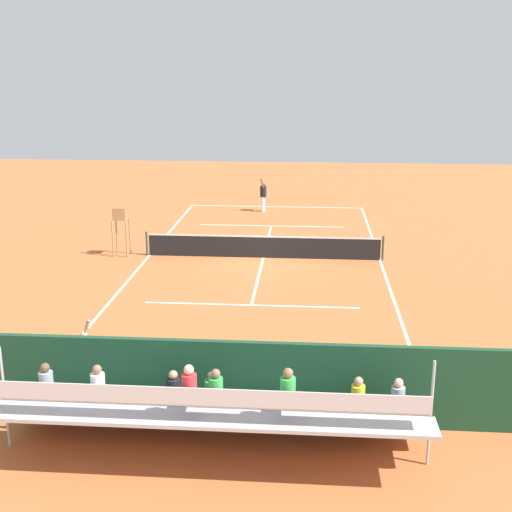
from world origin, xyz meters
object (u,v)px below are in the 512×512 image
Objects in this scene: tennis_net at (263,247)px; umpire_chair at (120,226)px; courtside_bench at (356,389)px; tennis_player at (263,194)px; equipment_bag at (285,403)px; tennis_racket at (254,210)px; line_judge at (86,357)px; bleacher_stand at (215,411)px; tennis_ball_near at (276,215)px.

umpire_chair reaches higher than tennis_net.
umpire_chair is 1.19× the size of courtside_bench.
equipment_bag is at bearing 95.26° from tennis_player.
equipment_bag reaches higher than tennis_racket.
tennis_player is at bearing 161.88° from tennis_racket.
line_judge is (6.70, -0.29, 0.46)m from courtside_bench.
courtside_bench is at bearing 100.72° from tennis_racket.
equipment_bag is (-1.43, -1.94, -0.77)m from bleacher_stand.
tennis_net reaches higher than tennis_ball_near.
tennis_net is 4.81× the size of umpire_chair.
equipment_bag is (1.69, 0.13, -0.38)m from courtside_bench.
tennis_net is 18.00× the size of tennis_racket.
tennis_ball_near is (-1.35, 1.33, 0.02)m from tennis_racket.
courtside_bench is at bearing 103.30° from tennis_net.
tennis_player is at bearing -55.49° from tennis_ball_near.
umpire_chair reaches higher than tennis_racket.
bleacher_stand is at bearing 91.58° from tennis_player.
tennis_racket is at bearing -18.12° from tennis_player.
courtside_bench is 0.93× the size of line_judge.
tennis_net is at bearing -89.92° from bleacher_stand.
tennis_net is 1.14× the size of bleacher_stand.
tennis_player is (3.81, -22.91, 0.46)m from courtside_bench.
courtside_bench is (-9.34, 13.15, -0.76)m from umpire_chair.
line_judge is (-2.64, 12.86, -0.30)m from umpire_chair.
umpire_chair is at bearing 60.45° from tennis_player.
tennis_player is (0.69, -24.98, 0.07)m from bleacher_stand.
courtside_bench is at bearing 97.90° from tennis_ball_near.
line_judge is at bearing 80.29° from tennis_ball_near.
bleacher_stand is 3.76m from courtside_bench.
courtside_bench reaches higher than tennis_racket.
umpire_chair is at bearing -78.41° from line_judge.
courtside_bench is at bearing -175.65° from equipment_bag.
tennis_racket is (1.26, -25.16, -0.93)m from bleacher_stand.
tennis_net is 8.51m from tennis_ball_near.
umpire_chair reaches higher than tennis_player.
tennis_player and line_judge have the same top height.
courtside_bench is at bearing -146.45° from bleacher_stand.
courtside_bench is 23.51m from tennis_racket.
tennis_player is 22.80m from line_judge.
tennis_net is at bearing -76.70° from courtside_bench.
equipment_bag reaches higher than tennis_ball_near.
courtside_bench is 2.00× the size of equipment_bag.
line_judge reaches higher than tennis_ball_near.
equipment_bag is 1.57× the size of tennis_racket.
bleacher_stand reaches higher than tennis_player.
umpire_chair is at bearing -67.77° from bleacher_stand.
line_judge reaches higher than tennis_net.
tennis_racket is at bearing -79.28° from courtside_bench.
tennis_player reaches higher than equipment_bag.
courtside_bench reaches higher than equipment_bag.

